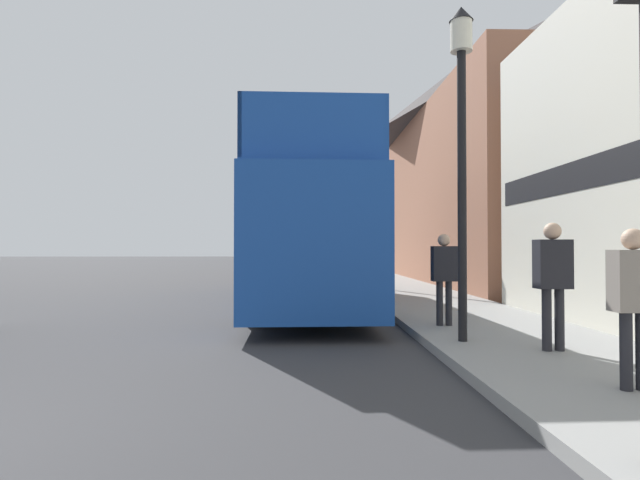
# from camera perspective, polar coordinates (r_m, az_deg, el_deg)

# --- Properties ---
(ground_plane) EXTENTS (144.00, 144.00, 0.00)m
(ground_plane) POSITION_cam_1_polar(r_m,az_deg,el_deg) (24.26, -9.80, -4.52)
(ground_plane) COLOR #333335
(sidewalk) EXTENTS (3.04, 108.00, 0.14)m
(sidewalk) POSITION_cam_1_polar(r_m,az_deg,el_deg) (21.28, 7.36, -4.83)
(sidewalk) COLOR gray
(sidewalk) RESTS_ON ground_plane
(brick_terrace_rear) EXTENTS (6.00, 22.40, 10.76)m
(brick_terrace_rear) POSITION_cam_1_polar(r_m,az_deg,el_deg) (25.84, 16.19, 7.69)
(brick_terrace_rear) COLOR #9E664C
(brick_terrace_rear) RESTS_ON ground_plane
(tour_bus) EXTENTS (2.75, 10.74, 4.07)m
(tour_bus) POSITION_cam_1_polar(r_m,az_deg,el_deg) (13.19, -1.57, 0.58)
(tour_bus) COLOR #19479E
(tour_bus) RESTS_ON ground_plane
(parked_car_ahead_of_bus) EXTENTS (1.92, 4.57, 1.53)m
(parked_car_ahead_of_bus) POSITION_cam_1_polar(r_m,az_deg,el_deg) (20.51, 0.23, -3.20)
(parked_car_ahead_of_bus) COLOR #9E9EA3
(parked_car_ahead_of_bus) RESTS_ON ground_plane
(pedestrian_nearest) EXTENTS (0.41, 0.22, 1.55)m
(pedestrian_nearest) POSITION_cam_1_polar(r_m,az_deg,el_deg) (5.67, 32.20, -5.11)
(pedestrian_nearest) COLOR #232328
(pedestrian_nearest) RESTS_ON sidewalk
(pedestrian_second) EXTENTS (0.45, 0.25, 1.70)m
(pedestrian_second) POSITION_cam_1_polar(r_m,az_deg,el_deg) (7.33, 25.06, -3.48)
(pedestrian_second) COLOR #232328
(pedestrian_second) RESTS_ON sidewalk
(pedestrian_third) EXTENTS (0.42, 0.23, 1.61)m
(pedestrian_third) POSITION_cam_1_polar(r_m,az_deg,el_deg) (9.08, 13.99, -3.38)
(pedestrian_third) COLOR #232328
(pedestrian_third) RESTS_ON sidewalk
(lamp_post_nearest) EXTENTS (0.35, 0.35, 4.94)m
(lamp_post_nearest) POSITION_cam_1_polar(r_m,az_deg,el_deg) (7.88, 15.88, 14.00)
(lamp_post_nearest) COLOR black
(lamp_post_nearest) RESTS_ON sidewalk
(lamp_post_second) EXTENTS (0.35, 0.35, 5.08)m
(lamp_post_second) POSITION_cam_1_polar(r_m,az_deg,el_deg) (17.29, 6.38, 6.04)
(lamp_post_second) COLOR black
(lamp_post_second) RESTS_ON sidewalk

